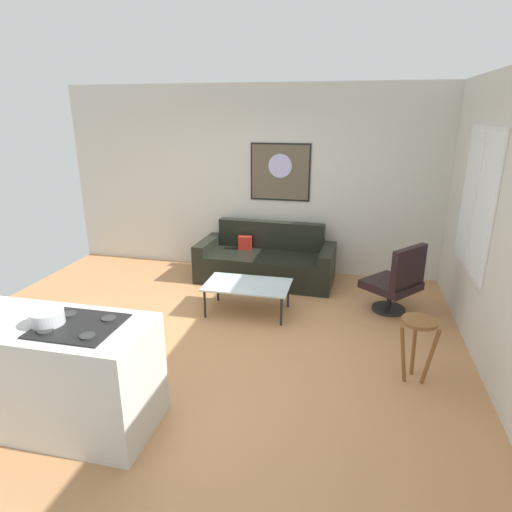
% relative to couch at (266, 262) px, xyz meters
% --- Properties ---
extents(ground, '(6.40, 6.40, 0.04)m').
position_rel_couch_xyz_m(ground, '(-0.10, -1.90, -0.30)').
color(ground, tan).
extents(back_wall, '(6.40, 0.05, 2.80)m').
position_rel_couch_xyz_m(back_wall, '(-0.10, 0.53, 1.12)').
color(back_wall, beige).
rests_on(back_wall, ground).
extents(right_wall, '(0.05, 6.40, 2.80)m').
position_rel_couch_xyz_m(right_wall, '(2.53, -1.60, 1.12)').
color(right_wall, beige).
rests_on(right_wall, ground).
extents(couch, '(2.02, 0.93, 0.83)m').
position_rel_couch_xyz_m(couch, '(0.00, 0.00, 0.00)').
color(couch, black).
rests_on(couch, ground).
extents(coffee_table, '(1.05, 0.63, 0.38)m').
position_rel_couch_xyz_m(coffee_table, '(0.00, -1.15, 0.08)').
color(coffee_table, silver).
rests_on(coffee_table, ground).
extents(armchair, '(0.81, 0.81, 0.89)m').
position_rel_couch_xyz_m(armchair, '(1.79, -0.76, 0.14)').
color(armchair, black).
rests_on(armchair, ground).
extents(bar_stool, '(0.37, 0.36, 0.62)m').
position_rel_couch_xyz_m(bar_stool, '(1.87, -2.22, 0.21)').
color(bar_stool, brown).
rests_on(bar_stool, ground).
extents(kitchen_counter, '(1.61, 0.71, 0.91)m').
position_rel_couch_xyz_m(kitchen_counter, '(-1.01, -3.46, 0.17)').
color(kitchen_counter, silver).
rests_on(kitchen_counter, ground).
extents(mixing_bowl, '(0.24, 0.24, 0.11)m').
position_rel_couch_xyz_m(mixing_bowl, '(-0.95, -3.49, 0.67)').
color(mixing_bowl, silver).
rests_on(mixing_bowl, kitchen_counter).
extents(wall_painting, '(0.90, 0.03, 0.85)m').
position_rel_couch_xyz_m(wall_painting, '(0.11, 0.48, 1.27)').
color(wall_painting, black).
extents(window, '(0.03, 1.30, 1.55)m').
position_rel_couch_xyz_m(window, '(2.49, -1.00, 1.22)').
color(window, silver).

